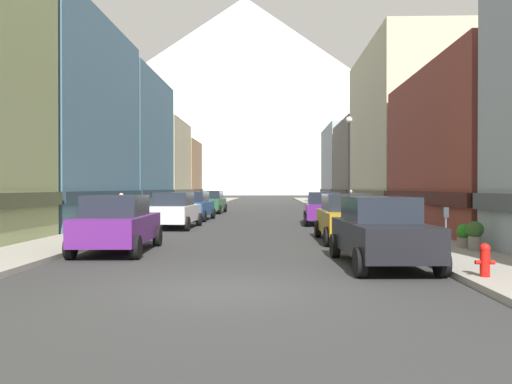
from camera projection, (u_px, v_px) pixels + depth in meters
ground_plane at (222, 291)px, 10.04m from camera, size 400.00×400.00×0.00m
sidewalk_left at (189, 210)px, 45.21m from camera, size 2.50×100.00×0.15m
sidewalk_right at (332, 210)px, 44.83m from camera, size 2.50×100.00×0.15m
storefront_left_1 at (50, 126)px, 26.89m from camera, size 6.54×12.08×10.83m
storefront_left_2 at (100, 148)px, 38.97m from camera, size 9.39×11.26×10.45m
storefront_left_3 at (149, 166)px, 49.62m from camera, size 6.96×9.30×8.47m
storefront_left_4 at (160, 174)px, 58.82m from camera, size 8.78×8.16×7.39m
storefront_right_2 at (423, 135)px, 35.80m from camera, size 8.42×13.78×11.71m
storefront_right_3 at (388, 167)px, 48.70m from camera, size 9.42×10.99×8.28m
storefront_right_4 at (352, 167)px, 60.99m from camera, size 6.35×12.37×9.27m
car_left_0 at (118, 224)px, 15.96m from camera, size 2.22×4.47×1.78m
car_left_1 at (175, 210)px, 25.38m from camera, size 2.18×4.46×1.78m
car_left_2 at (194, 206)px, 31.63m from camera, size 2.24×4.48×1.78m
car_left_3 at (211, 202)px, 40.66m from camera, size 2.22×4.47×1.78m
car_right_0 at (381, 231)px, 13.19m from camera, size 2.24×4.48×1.78m
car_right_1 at (347, 217)px, 19.21m from camera, size 2.11×4.42×1.78m
car_right_2 at (323, 208)px, 28.03m from camera, size 2.26×4.49×1.78m
fire_hydrant_near at (485, 259)px, 10.74m from camera, size 0.40×0.22×0.70m
parking_meter_near at (446, 224)px, 14.04m from camera, size 0.14×0.10×1.33m
trash_bin_right at (409, 223)px, 20.06m from camera, size 0.59×0.59×0.98m
potted_plant_0 at (464, 236)px, 15.99m from camera, size 0.46×0.46×0.73m
potted_plant_1 at (475, 234)px, 15.18m from camera, size 0.50×0.50×0.88m
potted_plant_2 at (90, 219)px, 22.58m from camera, size 0.61×0.61×0.95m
pedestrian_0 at (121, 211)px, 24.71m from camera, size 0.36×0.36×1.61m
pedestrian_1 at (351, 204)px, 34.07m from camera, size 0.36×0.36×1.72m
streetlamp_right at (349, 153)px, 28.82m from camera, size 0.36×0.36×5.86m
mountain_backdrop at (245, 94)px, 269.87m from camera, size 267.79×267.79×102.23m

